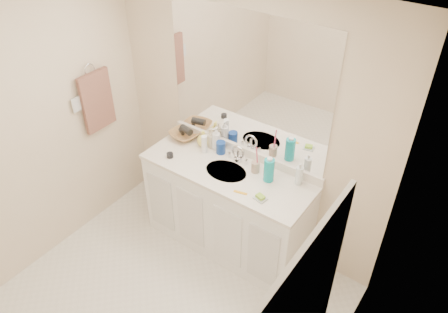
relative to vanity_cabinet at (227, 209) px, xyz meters
name	(u,v)px	position (x,y,z in m)	size (l,w,h in m)	color
ceiling	(108,30)	(0.00, -1.02, 1.97)	(2.60, 2.60, 0.02)	white
wall_back	(246,124)	(0.00, 0.28, 0.77)	(2.60, 0.02, 2.40)	beige
wall_left	(18,144)	(-1.30, -1.02, 0.77)	(0.02, 2.60, 2.40)	beige
wall_right	(320,313)	(1.30, -1.02, 0.77)	(0.02, 2.60, 2.40)	beige
vanity_cabinet	(227,209)	(0.00, 0.00, 0.00)	(1.50, 0.55, 0.85)	white
countertop	(227,171)	(0.00, 0.00, 0.44)	(1.52, 0.57, 0.03)	white
backsplash	(244,151)	(0.00, 0.26, 0.50)	(1.52, 0.03, 0.08)	white
sink_basin	(226,172)	(0.00, -0.02, 0.44)	(0.37, 0.37, 0.02)	beige
faucet	(238,155)	(0.00, 0.16, 0.51)	(0.02, 0.02, 0.11)	silver
mirror	(247,86)	(0.00, 0.27, 1.14)	(1.48, 0.01, 1.20)	white
blue_mug	(221,147)	(-0.19, 0.17, 0.51)	(0.08, 0.08, 0.11)	navy
tan_cup	(255,167)	(0.20, 0.12, 0.50)	(0.07, 0.07, 0.10)	tan
toothbrush	(257,158)	(0.21, 0.12, 0.60)	(0.01, 0.01, 0.22)	#F23F66
mouthwash_bottle	(269,170)	(0.35, 0.09, 0.56)	(0.09, 0.09, 0.20)	#0D9BA6
clear_pump_bottle	(299,176)	(0.57, 0.19, 0.54)	(0.06, 0.06, 0.16)	white
soap_dish	(260,198)	(0.42, -0.15, 0.46)	(0.10, 0.08, 0.01)	silver
green_soap	(260,197)	(0.42, -0.15, 0.48)	(0.07, 0.05, 0.02)	#8BC12F
orange_comb	(240,193)	(0.25, -0.18, 0.46)	(0.11, 0.02, 0.00)	#F0A619
dark_jar	(170,155)	(-0.51, -0.15, 0.48)	(0.06, 0.06, 0.04)	black
extra_white_bottle	(204,144)	(-0.32, 0.09, 0.54)	(0.05, 0.05, 0.17)	white
soap_bottle_white	(216,138)	(-0.26, 0.20, 0.57)	(0.09, 0.09, 0.22)	white
soap_bottle_cream	(211,137)	(-0.32, 0.20, 0.55)	(0.08, 0.09, 0.19)	beige
soap_bottle_yellow	(204,138)	(-0.39, 0.17, 0.53)	(0.12, 0.12, 0.15)	#F1E35D
wicker_basket	(185,134)	(-0.61, 0.17, 0.49)	(0.27, 0.27, 0.07)	#9F7040
hair_dryer	(186,130)	(-0.59, 0.17, 0.54)	(0.06, 0.06, 0.13)	black
towel_ring	(89,70)	(-1.27, -0.25, 1.12)	(0.11, 0.11, 0.01)	silver
hand_towel	(97,101)	(-1.25, -0.25, 0.82)	(0.04, 0.32, 0.55)	brown
switch_plate	(76,105)	(-1.27, -0.45, 0.88)	(0.01, 0.09, 0.13)	silver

